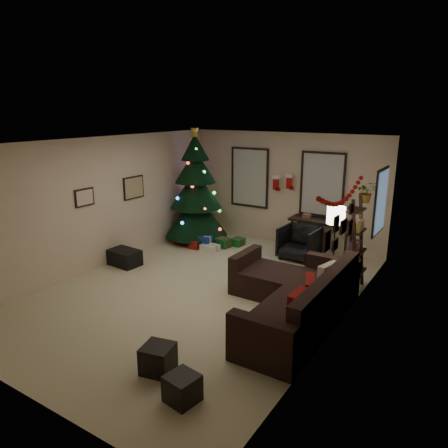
{
  "coord_description": "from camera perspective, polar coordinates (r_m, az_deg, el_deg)",
  "views": [
    {
      "loc": [
        4.19,
        -5.83,
        3.24
      ],
      "look_at": [
        0.1,
        0.6,
        1.15
      ],
      "focal_mm": 33.91,
      "sensor_mm": 36.0,
      "label": 1
    }
  ],
  "objects": [
    {
      "name": "pillow_red_b",
      "position": [
        6.33,
        11.44,
        -9.25
      ],
      "size": [
        0.3,
        0.5,
        0.49
      ],
      "primitive_type": "cube",
      "rotation": [
        0.0,
        0.0,
        0.37
      ],
      "color": "maroon",
      "rests_on": "sofa"
    },
    {
      "name": "presents",
      "position": [
        10.3,
        -2.24,
        -2.33
      ],
      "size": [
        1.5,
        1.01,
        0.3
      ],
      "rotation": [
        0.0,
        0.0,
        0.25
      ],
      "color": "navy",
      "rests_on": "floor"
    },
    {
      "name": "gallery",
      "position": [
        6.23,
        15.33,
        -0.75
      ],
      "size": [
        0.03,
        1.25,
        0.54
      ],
      "color": "black",
      "rests_on": "wall_right"
    },
    {
      "name": "storage_bin",
      "position": [
        9.29,
        -13.28,
        -4.41
      ],
      "size": [
        0.7,
        0.49,
        0.34
      ],
      "primitive_type": "cube",
      "rotation": [
        0.0,
        0.0,
        -0.06
      ],
      "color": "black",
      "rests_on": "floor"
    },
    {
      "name": "garland",
      "position": [
        6.21,
        15.63,
        3.91
      ],
      "size": [
        0.08,
        1.9,
        0.3
      ],
      "primitive_type": null,
      "color": "#A5140C",
      "rests_on": "wall_right"
    },
    {
      "name": "floor_lamp",
      "position": [
        7.84,
        14.82,
        0.44
      ],
      "size": [
        0.33,
        0.33,
        1.55
      ],
      "rotation": [
        0.0,
        0.0,
        -0.05
      ],
      "color": "black",
      "rests_on": "floor"
    },
    {
      "name": "christmas_tree",
      "position": [
        10.48,
        -3.82,
        4.07
      ],
      "size": [
        1.56,
        1.56,
        2.89
      ],
      "rotation": [
        0.0,
        0.0,
        0.26
      ],
      "color": "black",
      "rests_on": "floor"
    },
    {
      "name": "stocking_right",
      "position": [
        10.15,
        8.83,
        5.68
      ],
      "size": [
        0.2,
        0.05,
        0.36
      ],
      "color": "#990F0C",
      "rests_on": "wall_back"
    },
    {
      "name": "ceiling",
      "position": [
        7.2,
        -3.3,
        11.01
      ],
      "size": [
        7.0,
        7.0,
        0.0
      ],
      "primitive_type": "plane",
      "rotation": [
        3.14,
        0.0,
        0.0
      ],
      "color": "white",
      "rests_on": "floor"
    },
    {
      "name": "pillow_red_a",
      "position": [
        5.94,
        9.82,
        -10.84
      ],
      "size": [
        0.12,
        0.42,
        0.42
      ],
      "primitive_type": "cube",
      "rotation": [
        0.0,
        0.0,
        -0.02
      ],
      "color": "maroon",
      "rests_on": "sofa"
    },
    {
      "name": "window_right_wall",
      "position": [
        8.73,
        20.45,
        2.87
      ],
      "size": [
        0.06,
        0.9,
        1.3
      ],
      "color": "#728CB2",
      "rests_on": "wall_right"
    },
    {
      "name": "sofa",
      "position": [
        6.95,
        9.5,
        -9.96
      ],
      "size": [
        2.02,
        2.93,
        0.9
      ],
      "color": "black",
      "rests_on": "floor"
    },
    {
      "name": "art_map",
      "position": [
        9.63,
        -12.09,
        4.82
      ],
      "size": [
        0.04,
        0.6,
        0.5
      ],
      "color": "black",
      "rests_on": "wall_left"
    },
    {
      "name": "wall_back",
      "position": [
        10.4,
        8.16,
        4.71
      ],
      "size": [
        5.0,
        0.0,
        5.0
      ],
      "primitive_type": "plane",
      "rotation": [
        1.57,
        0.0,
        0.0
      ],
      "color": "beige",
      "rests_on": "floor"
    },
    {
      "name": "wall_left",
      "position": [
        9.07,
        -16.12,
        2.7
      ],
      "size": [
        0.0,
        7.0,
        7.0
      ],
      "primitive_type": "plane",
      "rotation": [
        1.57,
        0.0,
        1.57
      ],
      "color": "beige",
      "rests_on": "floor"
    },
    {
      "name": "stocking_left",
      "position": [
        10.26,
        7.04,
        5.54
      ],
      "size": [
        0.2,
        0.05,
        0.36
      ],
      "color": "#990F0C",
      "rests_on": "wall_back"
    },
    {
      "name": "window_back_left",
      "position": [
        10.76,
        3.51,
        6.28
      ],
      "size": [
        1.05,
        0.06,
        1.5
      ],
      "color": "#728CB2",
      "rests_on": "wall_back"
    },
    {
      "name": "potted_plant",
      "position": [
        8.17,
        18.64,
        4.52
      ],
      "size": [
        0.61,
        0.6,
        0.51
      ],
      "primitive_type": "imported",
      "rotation": [
        0.0,
        0.0,
        0.73
      ],
      "color": "#4C4C4C",
      "rests_on": "bookshelf"
    },
    {
      "name": "art_abstract",
      "position": [
        8.73,
        -18.31,
        3.42
      ],
      "size": [
        0.04,
        0.45,
        0.35
      ],
      "color": "black",
      "rests_on": "wall_left"
    },
    {
      "name": "desk",
      "position": [
        9.9,
        13.02,
        0.02
      ],
      "size": [
        1.45,
        0.52,
        0.78
      ],
      "color": "black",
      "rests_on": "floor"
    },
    {
      "name": "pillow_cream",
      "position": [
        7.04,
        13.86,
        -6.9
      ],
      "size": [
        0.24,
        0.45,
        0.43
      ],
      "primitive_type": "cube",
      "rotation": [
        0.0,
        0.0,
        -0.27
      ],
      "color": "beige",
      "rests_on": "sofa"
    },
    {
      "name": "floor",
      "position": [
        7.88,
        -2.99,
        -8.98
      ],
      "size": [
        7.0,
        7.0,
        0.0
      ],
      "primitive_type": "plane",
      "color": "beige",
      "rests_on": "ground"
    },
    {
      "name": "wall_front",
      "position": [
        5.15,
        -26.59,
        -7.91
      ],
      "size": [
        5.0,
        0.0,
        5.0
      ],
      "primitive_type": "plane",
      "rotation": [
        -1.57,
        0.0,
        0.0
      ],
      "color": "beige",
      "rests_on": "floor"
    },
    {
      "name": "window_back_right",
      "position": [
        9.99,
        13.11,
        5.2
      ],
      "size": [
        1.05,
        0.06,
        1.5
      ],
      "color": "#728CB2",
      "rests_on": "wall_back"
    },
    {
      "name": "bookshelf",
      "position": [
        8.08,
        17.44,
        -2.73
      ],
      "size": [
        0.3,
        0.51,
        1.72
      ],
      "color": "black",
      "rests_on": "floor"
    },
    {
      "name": "ottoman_far",
      "position": [
        5.18,
        -5.65,
        -21.17
      ],
      "size": [
        0.39,
        0.39,
        0.32
      ],
      "primitive_type": "cube",
      "rotation": [
        0.0,
        0.0,
        -0.16
      ],
      "color": "black",
      "rests_on": "floor"
    },
    {
      "name": "desk_chair",
      "position": [
        9.49,
        10.13,
        -2.49
      ],
      "size": [
        0.75,
        0.71,
        0.75
      ],
      "primitive_type": "imported",
      "rotation": [
        0.0,
        0.0,
        -0.04
      ],
      "color": "black",
      "rests_on": "floor"
    },
    {
      "name": "ottoman_near",
      "position": [
        5.68,
        -8.89,
        -17.49
      ],
      "size": [
        0.45,
        0.45,
        0.36
      ],
      "primitive_type": "cube",
      "rotation": [
        0.0,
        0.0,
        0.22
      ],
      "color": "black",
      "rests_on": "floor"
    },
    {
      "name": "wall_right",
      "position": [
        6.36,
        15.56,
        -2.54
      ],
      "size": [
        0.0,
        7.0,
        7.0
      ],
      "primitive_type": "plane",
      "rotation": [
        1.57,
        0.0,
        -1.57
      ],
      "color": "beige",
      "rests_on": "floor"
    }
  ]
}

